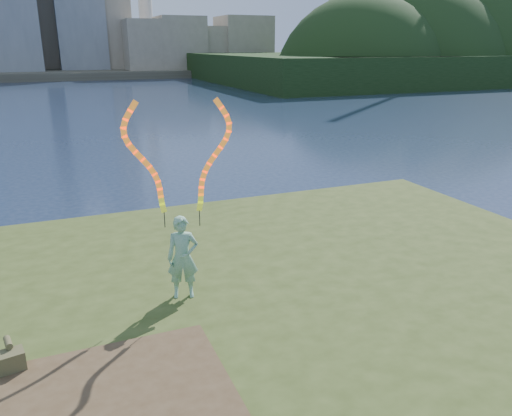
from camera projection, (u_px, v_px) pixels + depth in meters
name	position (u px, v px, depth m)	size (l,w,h in m)	color
ground	(207.00, 313.00, 10.39)	(320.00, 320.00, 0.00)	#19253F
grassy_knoll	(246.00, 361.00, 8.27)	(20.00, 18.00, 0.80)	#354418
dirt_patch	(114.00, 406.00, 6.54)	(3.20, 3.00, 0.02)	#47331E
far_shore	(60.00, 71.00, 93.81)	(320.00, 40.00, 1.20)	#484335
wooded_hill	(442.00, 77.00, 84.46)	(78.00, 50.00, 63.00)	black
woman_with_ribbons	(182.00, 225.00, 9.03)	(1.97, 0.61, 3.97)	#1B6D42
canvas_bag	(9.00, 360.00, 7.23)	(0.47, 0.53, 0.40)	#474128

